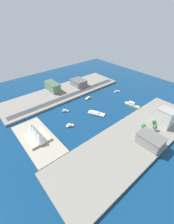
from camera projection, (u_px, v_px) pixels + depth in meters
ground_plane at (91, 111)px, 247.91m from camera, size 440.00×440.00×0.00m
quay_west at (134, 139)px, 194.38m from camera, size 70.00×240.00×3.41m
quay_east at (63, 92)px, 299.48m from camera, size 70.00×240.00×3.41m
peninsula_point at (38, 139)px, 194.72m from camera, size 88.03×39.19×2.00m
road_strip at (69, 96)px, 284.79m from camera, size 11.54×228.00×0.15m
yacht_sleek_gray at (117, 92)px, 303.58m from camera, size 6.51×14.50×3.37m
patrol_launch_navy at (65, 111)px, 246.90m from camera, size 10.24×11.07×3.65m
water_taxi_orange at (88, 98)px, 281.11m from camera, size 5.78×13.88×3.62m
barge_flat_brown at (96, 113)px, 241.63m from camera, size 29.22×21.31×3.57m
tugboat_red at (70, 126)px, 216.22m from camera, size 8.56×12.54×4.03m
ferry_yellow_fast at (132, 104)px, 261.25m from camera, size 28.51×10.20×6.77m
carpark_squat_concrete at (150, 140)px, 180.04m from camera, size 30.46×20.97×13.79m
terminal_long_green at (53, 87)px, 298.15m from camera, size 37.60×17.59×16.43m
hotel_broad_white at (165, 118)px, 206.63m from camera, size 20.66×16.72×26.10m
warehouse_low_gray at (78, 82)px, 320.52m from camera, size 32.10×25.53×11.60m
sedan_silver at (80, 90)px, 301.10m from camera, size 1.90×4.30×1.50m
taxi_yellow_cab at (92, 88)px, 310.93m from camera, size 2.06×4.46×1.55m
hatchback_blue at (95, 85)px, 322.47m from camera, size 2.01×4.35×1.67m
traffic_light_waterfront at (73, 94)px, 280.27m from camera, size 0.36×0.36×6.50m
opera_landmark at (36, 133)px, 189.43m from camera, size 37.16×27.40×20.75m
park_tree_cluster at (150, 125)px, 205.40m from camera, size 17.24×25.32×8.63m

